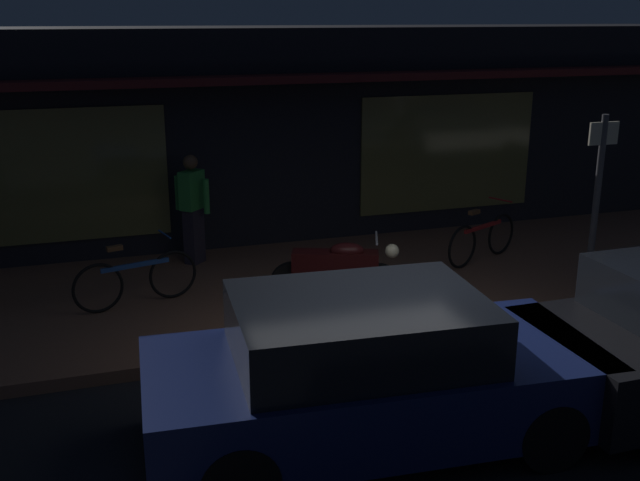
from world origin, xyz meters
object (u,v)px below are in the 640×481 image
at_px(bicycle_parked, 482,238).
at_px(bicycle_extra, 136,279).
at_px(person_bystander, 193,207).
at_px(sign_post, 597,192).
at_px(motorcycle, 338,271).
at_px(parked_car_near, 370,372).

bearing_deg(bicycle_parked, bicycle_extra, -177.12).
xyz_separation_m(person_bystander, sign_post, (5.05, -2.75, 0.48)).
relative_size(bicycle_extra, person_bystander, 0.97).
distance_m(motorcycle, bicycle_extra, 2.62).
height_order(bicycle_parked, parked_car_near, parked_car_near).
relative_size(motorcycle, sign_post, 0.68).
bearing_deg(bicycle_extra, motorcycle, -19.63).
bearing_deg(person_bystander, sign_post, -28.60).
distance_m(bicycle_parked, parked_car_near, 5.27).
distance_m(bicycle_parked, bicycle_extra, 5.21).
distance_m(motorcycle, bicycle_parked, 2.97).
height_order(motorcycle, bicycle_extra, motorcycle).
bearing_deg(person_bystander, motorcycle, -58.43).
height_order(person_bystander, sign_post, sign_post).
xyz_separation_m(motorcycle, bicycle_parked, (2.74, 1.14, -0.14)).
bearing_deg(motorcycle, person_bystander, 121.57).
distance_m(person_bystander, parked_car_near, 5.34).
bearing_deg(motorcycle, bicycle_extra, 160.37).
height_order(bicycle_extra, person_bystander, person_bystander).
bearing_deg(bicycle_parked, motorcycle, -157.37).
distance_m(motorcycle, sign_post, 3.69).
relative_size(motorcycle, person_bystander, 0.98).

